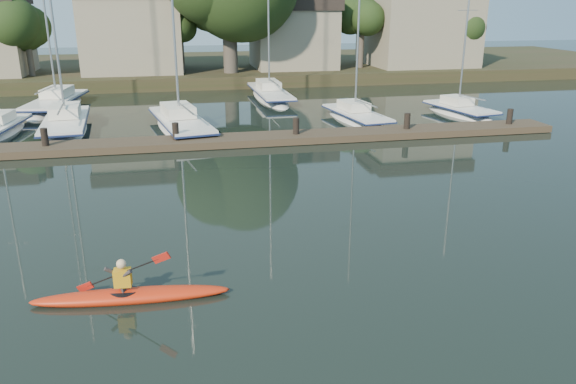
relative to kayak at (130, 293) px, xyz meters
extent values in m
plane|color=black|center=(4.37, 0.88, -0.18)|extent=(160.00, 160.00, 0.00)
ellipsoid|color=red|center=(0.03, 0.00, -0.08)|extent=(4.73, 0.93, 0.36)
cylinder|color=black|center=(-0.13, 0.01, 0.04)|extent=(0.75, 0.75, 0.09)
imported|color=#2E292B|center=(-0.13, 0.01, 0.41)|extent=(0.27, 0.39, 1.02)
cube|color=#C58A12|center=(-0.13, 0.01, 0.42)|extent=(0.41, 0.32, 0.42)
sphere|color=#D8B287|center=(-0.13, 0.01, 0.78)|extent=(0.23, 0.23, 0.23)
cube|color=#3F2F24|center=(4.37, 14.88, 0.02)|extent=(34.00, 2.00, 0.35)
cylinder|color=black|center=(-4.63, 14.88, 0.12)|extent=(0.32, 0.32, 1.80)
cylinder|color=black|center=(1.37, 14.88, 0.12)|extent=(0.32, 0.32, 1.80)
cylinder|color=black|center=(7.37, 14.88, 0.12)|extent=(0.32, 0.32, 1.80)
cylinder|color=black|center=(13.37, 14.88, 0.12)|extent=(0.32, 0.32, 1.80)
cylinder|color=black|center=(19.37, 14.88, 0.12)|extent=(0.32, 0.32, 1.80)
ellipsoid|color=white|center=(-4.53, 19.93, -0.56)|extent=(3.01, 9.42, 2.07)
cube|color=white|center=(-4.53, 19.93, 0.42)|extent=(2.77, 7.75, 0.15)
cube|color=#16224E|center=(-4.53, 19.93, 0.33)|extent=(2.87, 7.94, 0.09)
cube|color=silver|center=(-4.58, 20.48, 0.82)|extent=(1.72, 2.71, 0.60)
cylinder|color=#9EA0A5|center=(-4.42, 18.54, 1.29)|extent=(0.36, 3.52, 0.09)
ellipsoid|color=white|center=(1.69, 18.76, -0.56)|extent=(3.97, 10.01, 2.06)
cube|color=white|center=(1.69, 18.76, 0.41)|extent=(3.55, 8.26, 0.15)
cube|color=#16224E|center=(1.69, 18.76, 0.33)|extent=(3.67, 8.47, 0.09)
cube|color=silver|center=(1.59, 19.33, 0.82)|extent=(1.98, 2.96, 0.60)
cylinder|color=#9EA0A5|center=(1.95, 17.32, 1.28)|extent=(0.74, 3.66, 0.09)
ellipsoid|color=white|center=(11.98, 19.04, -0.51)|extent=(2.91, 7.59, 1.76)
cube|color=white|center=(11.98, 19.04, 0.33)|extent=(2.64, 6.26, 0.13)
cube|color=#16224E|center=(11.98, 19.04, 0.25)|extent=(2.73, 6.42, 0.07)
cube|color=silver|center=(11.92, 19.48, 0.67)|extent=(1.56, 2.23, 0.51)
cylinder|color=#9EA0A5|center=(11.95, 19.26, 5.46)|extent=(0.11, 0.11, 10.18)
cylinder|color=#9EA0A5|center=(12.13, 17.94, 1.07)|extent=(0.45, 2.80, 0.07)
ellipsoid|color=white|center=(18.96, 19.56, -0.50)|extent=(3.09, 6.68, 1.75)
cube|color=white|center=(18.96, 19.56, 0.32)|extent=(2.78, 5.53, 0.13)
cube|color=#16224E|center=(18.96, 19.56, 0.25)|extent=(2.88, 5.67, 0.07)
cube|color=silver|center=(18.89, 19.94, 0.66)|extent=(1.60, 2.01, 0.51)
cylinder|color=#9EA0A5|center=(18.92, 19.75, 4.97)|extent=(0.11, 0.11, 9.20)
cylinder|color=#9EA0A5|center=(19.13, 18.61, 1.06)|extent=(0.52, 2.42, 0.07)
cylinder|color=#9EA0A5|center=(18.92, 19.75, 6.07)|extent=(1.45, 0.30, 0.03)
ellipsoid|color=white|center=(-6.30, 27.18, -0.56)|extent=(3.65, 9.88, 2.04)
cube|color=white|center=(-6.30, 27.18, 0.41)|extent=(3.29, 8.15, 0.15)
cube|color=#16224E|center=(-6.30, 27.18, 0.32)|extent=(3.40, 8.35, 0.09)
cube|color=silver|center=(-6.21, 27.75, 0.80)|extent=(1.88, 2.90, 0.59)
cylinder|color=#9EA0A5|center=(-6.51, 25.75, 1.27)|extent=(0.63, 3.64, 0.09)
ellipsoid|color=white|center=(8.36, 28.12, -0.54)|extent=(2.27, 10.26, 1.95)
cube|color=white|center=(8.36, 28.12, 0.38)|extent=(2.15, 8.42, 0.14)
cube|color=#16224E|center=(8.36, 28.12, 0.30)|extent=(2.23, 8.63, 0.08)
cube|color=silver|center=(8.36, 28.73, 0.76)|extent=(1.47, 2.88, 0.56)
cylinder|color=#9EA0A5|center=(8.38, 26.58, 1.20)|extent=(0.13, 3.89, 0.08)
cube|color=#262E17|center=(4.37, 44.88, 0.32)|extent=(90.00, 24.00, 1.00)
cube|color=gray|center=(-1.63, 38.88, 3.82)|extent=(8.00, 8.00, 6.00)
cube|color=gray|center=(12.37, 38.88, 3.32)|extent=(7.00, 7.00, 5.00)
cube|color=#2A221E|center=(12.37, 38.88, 6.42)|extent=(7.35, 7.35, 1.20)
cube|color=gray|center=(24.37, 38.88, 4.07)|extent=(9.00, 9.00, 6.50)
cylinder|color=#4F463F|center=(6.37, 35.88, 3.32)|extent=(1.20, 1.20, 5.00)
cylinder|color=#4F463F|center=(-9.63, 36.88, 2.32)|extent=(0.48, 0.48, 3.00)
sphere|color=black|center=(-9.63, 36.88, 4.82)|extent=(3.40, 3.40, 3.40)
cylinder|color=#4F463F|center=(2.37, 36.38, 2.22)|extent=(0.38, 0.38, 2.80)
sphere|color=black|center=(2.37, 36.38, 4.42)|extent=(2.72, 2.72, 2.72)
cylinder|color=#4F463F|center=(18.37, 37.38, 2.42)|extent=(0.50, 0.50, 3.20)
sphere|color=black|center=(18.37, 37.38, 5.07)|extent=(3.57, 3.57, 3.57)
cylinder|color=#4F463F|center=(28.37, 35.88, 2.12)|extent=(0.41, 0.41, 2.60)
sphere|color=black|center=(28.37, 35.88, 4.27)|extent=(2.89, 2.89, 2.89)
camera|label=1|loc=(1.28, -12.41, 6.62)|focal=35.00mm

